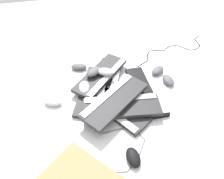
{
  "coord_description": "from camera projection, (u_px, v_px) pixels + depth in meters",
  "views": [
    {
      "loc": [
        -0.14,
        -0.9,
        0.98
      ],
      "look_at": [
        0.07,
        0.03,
        0.04
      ],
      "focal_mm": 35.0,
      "sensor_mm": 36.0,
      "label": 1
    }
  ],
  "objects": [
    {
      "name": "cable_1",
      "position": [
        173.0,
        49.0,
        1.72
      ],
      "size": [
        0.64,
        0.29,
        0.01
      ],
      "color": "black",
      "rests_on": "ground"
    },
    {
      "name": "cable_0",
      "position": [
        127.0,
        148.0,
        1.09
      ],
      "size": [
        0.26,
        0.29,
        0.01
      ],
      "color": "#59595B",
      "rests_on": "ground"
    },
    {
      "name": "mouse_1",
      "position": [
        133.0,
        157.0,
        1.04
      ],
      "size": [
        0.07,
        0.11,
        0.04
      ],
      "primitive_type": "ellipsoid",
      "rotation": [
        0.0,
        0.0,
        1.61
      ],
      "color": "black",
      "rests_on": "ground"
    },
    {
      "name": "ground_plane",
      "position": [
        102.0,
        99.0,
        1.34
      ],
      "size": [
        3.2,
        3.2,
        0.0
      ],
      "primitive_type": "plane",
      "color": "silver"
    },
    {
      "name": "keyboard_0",
      "position": [
        146.0,
        90.0,
        1.38
      ],
      "size": [
        0.15,
        0.44,
        0.03
      ],
      "color": "black",
      "rests_on": "ground"
    },
    {
      "name": "keyboard_5",
      "position": [
        115.0,
        100.0,
        1.24
      ],
      "size": [
        0.44,
        0.39,
        0.03
      ],
      "color": "#232326",
      "rests_on": "keyboard_4"
    },
    {
      "name": "keyboard_6",
      "position": [
        101.0,
        75.0,
        1.44
      ],
      "size": [
        0.41,
        0.42,
        0.03
      ],
      "color": "#232326",
      "rests_on": "keyboard_1"
    },
    {
      "name": "mouse_7",
      "position": [
        94.0,
        72.0,
        1.4
      ],
      "size": [
        0.13,
        0.12,
        0.04
      ],
      "primitive_type": "ellipsoid",
      "rotation": [
        0.0,
        0.0,
        0.61
      ],
      "color": "#4C4C51",
      "rests_on": "keyboard_6"
    },
    {
      "name": "mouse_6",
      "position": [
        53.0,
        102.0,
        1.3
      ],
      "size": [
        0.13,
        0.1,
        0.04
      ],
      "primitive_type": "ellipsoid",
      "rotation": [
        0.0,
        0.0,
        5.88
      ],
      "color": "#B7B7BC",
      "rests_on": "ground"
    },
    {
      "name": "keyboard_1",
      "position": [
        107.0,
        80.0,
        1.45
      ],
      "size": [
        0.3,
        0.46,
        0.03
      ],
      "color": "black",
      "rests_on": "ground"
    },
    {
      "name": "mouse_3",
      "position": [
        84.0,
        87.0,
        1.35
      ],
      "size": [
        0.08,
        0.12,
        0.04
      ],
      "primitive_type": "ellipsoid",
      "rotation": [
        0.0,
        0.0,
        4.6
      ],
      "color": "#B7B7BC",
      "rests_on": "keyboard_2"
    },
    {
      "name": "keyboard_3",
      "position": [
        114.0,
        107.0,
        1.28
      ],
      "size": [
        0.37,
        0.45,
        0.03
      ],
      "color": "#232326",
      "rests_on": "ground"
    },
    {
      "name": "mouse_0",
      "position": [
        158.0,
        71.0,
        1.51
      ],
      "size": [
        0.13,
        0.12,
        0.04
      ],
      "primitive_type": "ellipsoid",
      "rotation": [
        0.0,
        0.0,
        3.79
      ],
      "color": "#4C4C51",
      "rests_on": "ground"
    },
    {
      "name": "mouse_5",
      "position": [
        79.0,
        67.0,
        1.54
      ],
      "size": [
        0.12,
        0.09,
        0.04
      ],
      "primitive_type": "ellipsoid",
      "rotation": [
        0.0,
        0.0,
        6.0
      ],
      "color": "#4C4C51",
      "rests_on": "ground"
    },
    {
      "name": "keyboard_4",
      "position": [
        122.0,
        107.0,
        1.24
      ],
      "size": [
        0.46,
        0.2,
        0.03
      ],
      "color": "#232326",
      "rests_on": "keyboard_3"
    },
    {
      "name": "keyboard_2",
      "position": [
        93.0,
        91.0,
        1.37
      ],
      "size": [
        0.3,
        0.46,
        0.03
      ],
      "color": "#232326",
      "rests_on": "ground"
    },
    {
      "name": "mouse_4",
      "position": [
        168.0,
        80.0,
        1.44
      ],
      "size": [
        0.07,
        0.11,
        0.04
      ],
      "primitive_type": "ellipsoid",
      "rotation": [
        0.0,
        0.0,
        1.61
      ],
      "color": "#4C4C51",
      "rests_on": "ground"
    },
    {
      "name": "mouse_2",
      "position": [
        106.0,
        72.0,
        1.4
      ],
      "size": [
        0.13,
        0.11,
        0.04
      ],
      "primitive_type": "ellipsoid",
      "rotation": [
        0.0,
        0.0,
        5.83
      ],
      "color": "#B7B7BC",
      "rests_on": "keyboard_6"
    }
  ]
}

